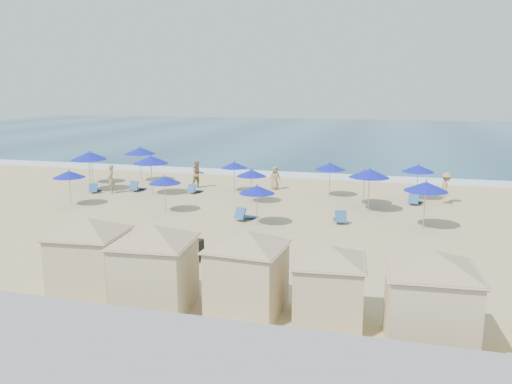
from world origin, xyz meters
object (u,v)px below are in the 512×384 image
cabana_2 (247,261)px  umbrella_12 (69,174)px  beachgoer_0 (111,179)px  beachgoer_3 (275,178)px  umbrella_2 (140,151)px  umbrella_11 (426,186)px  umbrella_9 (418,168)px  umbrella_7 (330,166)px  cabana_0 (90,247)px  umbrella_1 (89,156)px  umbrella_8 (365,174)px  umbrella_3 (165,180)px  umbrella_5 (251,173)px  cabana_4 (431,287)px  cabana_3 (329,275)px  trash_bin (190,250)px  umbrella_0 (91,155)px  beachgoer_1 (198,174)px  umbrella_13 (151,160)px  umbrella_6 (257,189)px  umbrella_4 (234,165)px  beachgoer_2 (446,188)px  umbrella_10 (370,173)px  cabana_1 (155,256)px

cabana_2 → umbrella_12: 17.61m
beachgoer_0 → beachgoer_3: size_ratio=1.20×
umbrella_2 → umbrella_11: (19.27, -8.06, -0.18)m
umbrella_9 → umbrella_12: bearing=-160.7°
umbrella_7 → beachgoer_0: 14.06m
umbrella_9 → cabana_0: bearing=-121.4°
umbrella_12 → beachgoer_3: (10.35, 7.77, -1.05)m
umbrella_11 → beachgoer_0: (-19.05, 3.62, -1.15)m
umbrella_1 → umbrella_8: bearing=1.2°
umbrella_12 → beachgoer_0: (0.40, 3.73, -0.90)m
umbrella_2 → umbrella_12: umbrella_2 is taller
umbrella_3 → umbrella_5: umbrella_5 is taller
cabana_2 → cabana_4: bearing=-9.5°
umbrella_9 → cabana_3: bearing=-100.0°
trash_bin → umbrella_0: umbrella_0 is taller
umbrella_7 → beachgoer_0: (-13.77, -2.66, -0.98)m
trash_bin → beachgoer_3: bearing=97.4°
beachgoer_1 → beachgoer_3: 5.30m
umbrella_1 → umbrella_12: bearing=-71.5°
umbrella_5 → umbrella_11: bearing=-19.0°
umbrella_8 → umbrella_9: size_ratio=0.96×
cabana_2 → beachgoer_3: (-3.46, 18.69, -0.82)m
umbrella_9 → umbrella_8: bearing=-142.4°
umbrella_1 → umbrella_13: (4.55, -0.11, -0.07)m
umbrella_12 → beachgoer_1: 8.65m
umbrella_5 → umbrella_1: bearing=176.5°
cabana_3 → umbrella_6: bearing=115.8°
umbrella_0 → umbrella_2: 3.40m
umbrella_0 → umbrella_4: (10.75, -0.25, -0.25)m
umbrella_2 → beachgoer_1: 5.27m
trash_bin → umbrella_6: bearing=85.8°
beachgoer_2 → beachgoer_0: bearing=96.9°
cabana_2 → beachgoer_2: (7.21, 17.10, -0.66)m
umbrella_3 → beachgoer_0: umbrella_3 is taller
umbrella_1 → umbrella_3: bearing=-29.0°
umbrella_8 → umbrella_5: bearing=-170.6°
beachgoer_0 → umbrella_1: bearing=-133.6°
umbrella_6 → beachgoer_3: (-1.19, 9.10, -1.02)m
cabana_3 → umbrella_7: cabana_3 is taller
umbrella_6 → umbrella_11: 8.05m
cabana_2 → umbrella_12: cabana_2 is taller
umbrella_0 → beachgoer_3: size_ratio=1.50×
umbrella_10 → umbrella_12: umbrella_10 is taller
cabana_1 → beachgoer_3: (-0.71, 19.19, -0.89)m
umbrella_8 → umbrella_9: bearing=37.6°
cabana_3 → cabana_4: bearing=-14.2°
umbrella_10 → umbrella_11: (2.73, -2.82, -0.06)m
umbrella_1 → umbrella_10: umbrella_1 is taller
umbrella_1 → umbrella_2: bearing=69.3°
cabana_3 → umbrella_5: 15.81m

